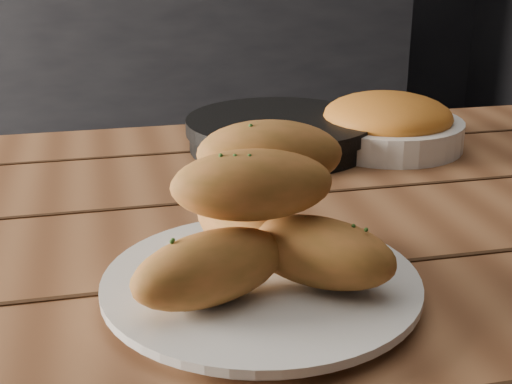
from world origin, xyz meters
name	(u,v)px	position (x,y,z in m)	size (l,w,h in m)	color
counter	(41,91)	(0.00, 1.70, 0.45)	(2.80, 0.60, 0.90)	black
table	(218,321)	(0.32, -0.48, 0.65)	(1.38, 0.91, 0.75)	brown
plate	(261,286)	(0.33, -0.61, 0.76)	(0.28, 0.28, 0.02)	silver
bread_rolls	(259,217)	(0.33, -0.61, 0.82)	(0.24, 0.21, 0.13)	#BF6C35
skillet	(281,133)	(0.46, -0.19, 0.77)	(0.41, 0.27, 0.05)	black
bowl	(387,124)	(0.62, -0.21, 0.78)	(0.22, 0.22, 0.08)	white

